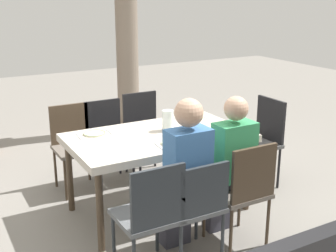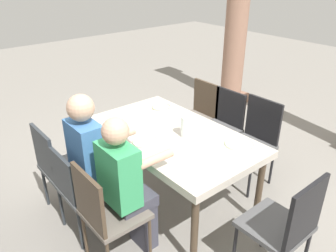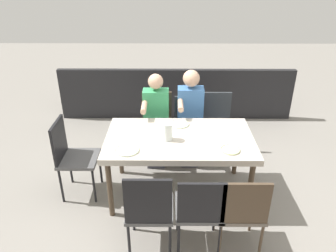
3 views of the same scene
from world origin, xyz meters
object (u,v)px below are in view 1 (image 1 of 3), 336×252
object	(u,v)px
diner_woman_green	(184,171)
chair_head_east	(261,136)
chair_west_south	(151,212)
chair_east_north	(144,129)
diner_man_white	(229,163)
chair_east_south	(243,188)
plate_2	(191,118)
plate_0	(94,133)
plate_1	(174,143)
chair_west_north	(74,141)
stone_column_centre	(127,43)
chair_mid_south	(195,203)
water_pitcher	(168,122)
dining_table	(159,141)
chair_mid_north	(107,135)

from	to	relation	value
diner_woman_green	chair_head_east	bearing A→B (deg)	27.32
chair_west_south	chair_east_north	xyz separation A→B (m)	(0.84, 1.82, 0.01)
chair_west_south	diner_man_white	world-z (taller)	diner_man_white
chair_east_north	chair_east_south	xyz separation A→B (m)	(0.00, -1.82, -0.01)
chair_west_south	chair_east_north	bearing A→B (deg)	65.18
plate_2	plate_0	bearing A→B (deg)	-179.33
chair_head_east	plate_1	size ratio (longest dim) A/B	4.17
chair_west_north	stone_column_centre	bearing A→B (deg)	49.90
chair_mid_south	water_pitcher	size ratio (longest dim) A/B	4.32
water_pitcher	chair_east_north	bearing A→B (deg)	79.26
dining_table	diner_man_white	xyz separation A→B (m)	(0.30, -0.70, -0.03)
chair_west_north	plate_0	xyz separation A→B (m)	(0.02, -0.61, 0.26)
dining_table	water_pitcher	size ratio (longest dim) A/B	8.41
chair_west_south	chair_east_south	distance (m)	0.84
dining_table	plate_1	world-z (taller)	plate_1
dining_table	diner_man_white	world-z (taller)	diner_man_white
chair_mid_south	diner_woman_green	size ratio (longest dim) A/B	0.66
chair_east_south	plate_2	world-z (taller)	chair_east_south
dining_table	diner_man_white	size ratio (longest dim) A/B	1.32
chair_mid_north	chair_east_south	world-z (taller)	chair_east_south
plate_0	chair_mid_south	bearing A→B (deg)	-73.26
chair_west_south	chair_east_south	xyz separation A→B (m)	(0.84, 0.00, 0.00)
dining_table	chair_east_south	size ratio (longest dim) A/B	1.81
chair_head_east	chair_mid_north	bearing A→B (deg)	147.55
plate_0	diner_woman_green	bearing A→B (deg)	-70.56
dining_table	chair_east_north	size ratio (longest dim) A/B	1.77
chair_west_south	diner_woman_green	size ratio (longest dim) A/B	0.70
chair_west_north	plate_2	xyz separation A→B (m)	(1.10, -0.60, 0.26)
chair_west_south	plate_1	world-z (taller)	chair_west_south
chair_head_east	stone_column_centre	world-z (taller)	stone_column_centre
chair_east_south	chair_mid_south	bearing A→B (deg)	179.27
chair_west_south	water_pitcher	bearing A→B (deg)	55.01
chair_east_north	chair_west_south	bearing A→B (deg)	-114.82
dining_table	chair_east_north	world-z (taller)	chair_east_north
chair_mid_north	plate_0	distance (m)	0.75
chair_head_east	plate_2	distance (m)	0.80
chair_east_north	plate_1	distance (m)	1.28
chair_west_north	diner_man_white	bearing A→B (deg)	-62.28
chair_east_north	stone_column_centre	bearing A→B (deg)	71.98
stone_column_centre	chair_head_east	bearing A→B (deg)	-80.23
stone_column_centre	water_pitcher	size ratio (longest dim) A/B	13.73
chair_mid_north	chair_west_south	bearing A→B (deg)	-101.85
water_pitcher	diner_man_white	bearing A→B (deg)	-77.91
chair_west_south	diner_man_white	bearing A→B (deg)	13.83
chair_mid_north	water_pitcher	bearing A→B (deg)	-70.38
diner_woman_green	stone_column_centre	world-z (taller)	stone_column_centre
chair_east_north	diner_woman_green	size ratio (longest dim) A/B	0.72
stone_column_centre	plate_0	xyz separation A→B (m)	(-1.35, -2.24, -0.55)
plate_2	chair_east_south	bearing A→B (deg)	-102.00
chair_mid_north	chair_mid_south	distance (m)	1.81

